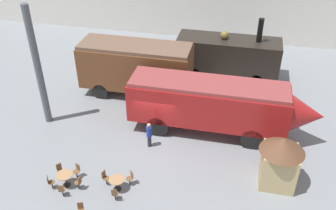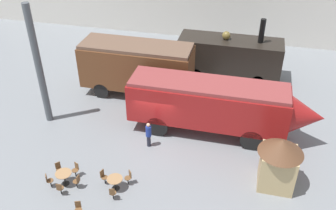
{
  "view_description": "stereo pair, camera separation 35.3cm",
  "coord_description": "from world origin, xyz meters",
  "px_view_note": "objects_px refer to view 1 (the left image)",
  "views": [
    {
      "loc": [
        4.86,
        -18.36,
        14.76
      ],
      "look_at": [
        0.55,
        1.0,
        1.6
      ],
      "focal_mm": 40.0,
      "sensor_mm": 36.0,
      "label": 1
    },
    {
      "loc": [
        5.21,
        -18.28,
        14.76
      ],
      "look_at": [
        0.55,
        1.0,
        1.6
      ],
      "focal_mm": 40.0,
      "sensor_mm": 36.0,
      "label": 2
    }
  ],
  "objects_px": {
    "cafe_table_mid": "(117,182)",
    "visitor_person": "(149,134)",
    "ticket_kiosk": "(280,159)",
    "streamlined_locomotive": "(220,104)",
    "steam_locomotive": "(228,54)",
    "passenger_coach_wooden": "(136,65)",
    "cafe_table_far": "(65,177)"
  },
  "relations": [
    {
      "from": "cafe_table_mid",
      "to": "visitor_person",
      "type": "height_order",
      "value": "visitor_person"
    },
    {
      "from": "visitor_person",
      "to": "streamlined_locomotive",
      "type": "bearing_deg",
      "value": 30.46
    },
    {
      "from": "streamlined_locomotive",
      "to": "ticket_kiosk",
      "type": "xyz_separation_m",
      "value": [
        3.53,
        -3.79,
        -0.51
      ]
    },
    {
      "from": "passenger_coach_wooden",
      "to": "ticket_kiosk",
      "type": "height_order",
      "value": "passenger_coach_wooden"
    },
    {
      "from": "cafe_table_mid",
      "to": "passenger_coach_wooden",
      "type": "bearing_deg",
      "value": 100.29
    },
    {
      "from": "steam_locomotive",
      "to": "passenger_coach_wooden",
      "type": "distance_m",
      "value": 7.57
    },
    {
      "from": "cafe_table_far",
      "to": "passenger_coach_wooden",
      "type": "bearing_deg",
      "value": 84.12
    },
    {
      "from": "cafe_table_mid",
      "to": "visitor_person",
      "type": "bearing_deg",
      "value": 78.96
    },
    {
      "from": "steam_locomotive",
      "to": "passenger_coach_wooden",
      "type": "relative_size",
      "value": 1.0
    },
    {
      "from": "steam_locomotive",
      "to": "cafe_table_mid",
      "type": "distance_m",
      "value": 14.63
    },
    {
      "from": "steam_locomotive",
      "to": "streamlined_locomotive",
      "type": "relative_size",
      "value": 0.68
    },
    {
      "from": "steam_locomotive",
      "to": "cafe_table_mid",
      "type": "xyz_separation_m",
      "value": [
        -4.51,
        -13.85,
        -1.32
      ]
    },
    {
      "from": "passenger_coach_wooden",
      "to": "cafe_table_far",
      "type": "distance_m",
      "value": 10.12
    },
    {
      "from": "cafe_table_mid",
      "to": "steam_locomotive",
      "type": "bearing_deg",
      "value": 71.95
    },
    {
      "from": "streamlined_locomotive",
      "to": "ticket_kiosk",
      "type": "bearing_deg",
      "value": -46.99
    },
    {
      "from": "passenger_coach_wooden",
      "to": "streamlined_locomotive",
      "type": "distance_m",
      "value": 7.3
    },
    {
      "from": "ticket_kiosk",
      "to": "streamlined_locomotive",
      "type": "bearing_deg",
      "value": 133.01
    },
    {
      "from": "passenger_coach_wooden",
      "to": "streamlined_locomotive",
      "type": "relative_size",
      "value": 0.68
    },
    {
      "from": "streamlined_locomotive",
      "to": "visitor_person",
      "type": "xyz_separation_m",
      "value": [
        -3.94,
        -2.31,
        -1.26
      ]
    },
    {
      "from": "streamlined_locomotive",
      "to": "cafe_table_far",
      "type": "distance_m",
      "value": 9.99
    },
    {
      "from": "passenger_coach_wooden",
      "to": "cafe_table_far",
      "type": "height_order",
      "value": "passenger_coach_wooden"
    },
    {
      "from": "steam_locomotive",
      "to": "visitor_person",
      "type": "distance_m",
      "value": 10.74
    },
    {
      "from": "streamlined_locomotive",
      "to": "cafe_table_far",
      "type": "bearing_deg",
      "value": -139.03
    },
    {
      "from": "cafe_table_mid",
      "to": "visitor_person",
      "type": "relative_size",
      "value": 0.5
    },
    {
      "from": "passenger_coach_wooden",
      "to": "ticket_kiosk",
      "type": "relative_size",
      "value": 2.65
    },
    {
      "from": "passenger_coach_wooden",
      "to": "visitor_person",
      "type": "xyz_separation_m",
      "value": [
        2.49,
        -5.77,
        -1.4
      ]
    },
    {
      "from": "steam_locomotive",
      "to": "cafe_table_far",
      "type": "xyz_separation_m",
      "value": [
        -7.28,
        -14.17,
        -1.26
      ]
    },
    {
      "from": "steam_locomotive",
      "to": "cafe_table_mid",
      "type": "height_order",
      "value": "steam_locomotive"
    },
    {
      "from": "cafe_table_mid",
      "to": "visitor_person",
      "type": "distance_m",
      "value": 3.93
    },
    {
      "from": "steam_locomotive",
      "to": "streamlined_locomotive",
      "type": "xyz_separation_m",
      "value": [
        0.17,
        -7.7,
        0.31
      ]
    },
    {
      "from": "ticket_kiosk",
      "to": "cafe_table_far",
      "type": "bearing_deg",
      "value": -166.27
    },
    {
      "from": "passenger_coach_wooden",
      "to": "visitor_person",
      "type": "height_order",
      "value": "passenger_coach_wooden"
    }
  ]
}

